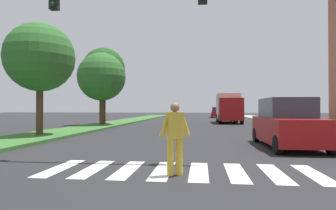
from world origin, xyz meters
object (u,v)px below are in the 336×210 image
(traffic_light_gantry, at_px, (53,21))
(sedan_distant, at_px, (217,113))
(pedestrian_performer, at_px, (175,135))
(sedan_midblock, at_px, (225,115))
(suv_crossing, at_px, (287,124))
(truck_box_delivery, at_px, (229,107))
(tree_distant, at_px, (104,69))
(tree_mid, at_px, (40,58))
(tree_far, at_px, (102,77))

(traffic_light_gantry, height_order, sedan_distant, traffic_light_gantry)
(pedestrian_performer, distance_m, sedan_midblock, 26.13)
(suv_crossing, xyz_separation_m, sedan_midblock, (-0.77, 20.58, -0.17))
(sedan_midblock, bearing_deg, pedestrian_performer, -97.17)
(traffic_light_gantry, relative_size, truck_box_delivery, 1.39)
(suv_crossing, bearing_deg, pedestrian_performer, -126.95)
(sedan_distant, bearing_deg, truck_box_delivery, -88.99)
(sedan_midblock, relative_size, truck_box_delivery, 0.68)
(tree_distant, bearing_deg, traffic_light_gantry, -75.97)
(tree_mid, relative_size, truck_box_delivery, 0.97)
(suv_crossing, height_order, truck_box_delivery, truck_box_delivery)
(sedan_midblock, xyz_separation_m, truck_box_delivery, (0.21, -1.61, 0.88))
(tree_mid, height_order, truck_box_delivery, tree_mid)
(tree_far, relative_size, traffic_light_gantry, 0.71)
(truck_box_delivery, bearing_deg, tree_far, -147.70)
(pedestrian_performer, relative_size, sedan_distant, 0.37)
(traffic_light_gantry, distance_m, sedan_distant, 40.43)
(traffic_light_gantry, height_order, pedestrian_performer, traffic_light_gantry)
(sedan_distant, relative_size, truck_box_delivery, 0.73)
(suv_crossing, bearing_deg, tree_mid, 168.18)
(sedan_distant, bearing_deg, tree_mid, -108.37)
(tree_far, distance_m, traffic_light_gantry, 15.63)
(tree_mid, xyz_separation_m, suv_crossing, (12.06, -2.52, -3.35))
(tree_far, distance_m, sedan_distant, 27.06)
(suv_crossing, bearing_deg, traffic_light_gantry, -157.40)
(pedestrian_performer, bearing_deg, traffic_light_gantry, 154.27)
(sedan_midblock, distance_m, sedan_distant, 15.65)
(traffic_light_gantry, xyz_separation_m, truck_box_delivery, (7.56, 22.34, -2.72))
(tree_mid, distance_m, tree_distant, 11.05)
(truck_box_delivery, bearing_deg, traffic_light_gantry, -108.70)
(tree_far, relative_size, sedan_midblock, 1.47)
(sedan_distant, bearing_deg, suv_crossing, -88.64)
(sedan_midblock, bearing_deg, tree_mid, -122.02)
(sedan_midblock, bearing_deg, traffic_light_gantry, -107.07)
(suv_crossing, distance_m, truck_box_delivery, 18.98)
(traffic_light_gantry, height_order, sedan_midblock, traffic_light_gantry)
(sedan_distant, bearing_deg, tree_distant, -116.84)
(tree_distant, xyz_separation_m, traffic_light_gantry, (4.23, -16.92, -0.79))
(sedan_distant, bearing_deg, sedan_midblock, -89.65)
(tree_mid, xyz_separation_m, tree_far, (0.13, 9.25, -0.04))
(sedan_midblock, xyz_separation_m, sedan_distant, (-0.10, 15.65, 0.04))
(tree_mid, height_order, suv_crossing, tree_mid)
(pedestrian_performer, bearing_deg, tree_distant, 113.77)
(tree_far, height_order, sedan_midblock, tree_far)
(sedan_distant, height_order, truck_box_delivery, truck_box_delivery)
(tree_mid, relative_size, tree_distant, 0.86)
(sedan_distant, bearing_deg, pedestrian_performer, -94.35)
(tree_mid, xyz_separation_m, traffic_light_gantry, (3.94, -5.90, 0.07))
(tree_mid, distance_m, sedan_midblock, 21.58)
(tree_far, distance_m, suv_crossing, 17.08)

